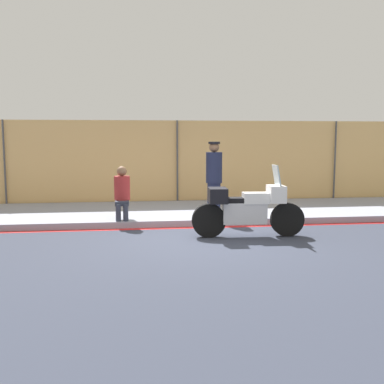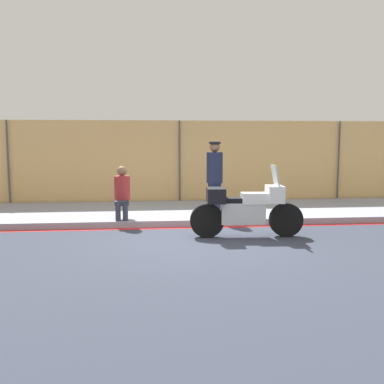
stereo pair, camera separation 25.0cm
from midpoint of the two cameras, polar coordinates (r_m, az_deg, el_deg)
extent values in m
plane|color=#333847|center=(9.02, 1.39, -5.97)|extent=(120.00, 120.00, 0.00)
cube|color=#8E93A3|center=(11.79, -0.36, -2.55)|extent=(36.32, 3.28, 0.15)
cube|color=red|center=(10.12, 0.58, -4.54)|extent=(36.32, 0.18, 0.01)
cube|color=#E5B26B|center=(13.38, -1.08, 3.67)|extent=(34.50, 0.08, 2.52)
cylinder|color=#4C4C51|center=(13.76, -21.82, 3.27)|extent=(0.05, 0.05, 2.52)
cylinder|color=#4C4C51|center=(13.28, -1.05, 3.65)|extent=(0.05, 0.05, 2.52)
cylinder|color=#4C4C51|center=(14.53, 18.58, 3.57)|extent=(0.05, 0.05, 2.52)
cylinder|color=black|center=(9.39, 12.60, -3.48)|extent=(0.70, 0.18, 0.69)
cylinder|color=black|center=(9.11, 2.70, -3.64)|extent=(0.70, 0.18, 0.69)
cube|color=silver|center=(9.18, 7.25, -2.68)|extent=(0.90, 0.33, 0.43)
cube|color=white|center=(9.17, 8.67, -0.77)|extent=(0.54, 0.34, 0.22)
cube|color=black|center=(9.12, 6.67, -1.04)|extent=(0.61, 0.31, 0.10)
cube|color=white|center=(9.25, 11.23, -0.26)|extent=(0.35, 0.49, 0.34)
cube|color=silver|center=(9.22, 11.29, 2.08)|extent=(0.13, 0.43, 0.42)
cube|color=black|center=(9.05, 3.85, -0.44)|extent=(0.39, 0.52, 0.30)
cylinder|color=#191E38|center=(11.16, 3.51, -0.75)|extent=(0.33, 0.33, 0.75)
cylinder|color=#191E38|center=(11.08, 3.54, 3.11)|extent=(0.40, 0.40, 0.75)
sphere|color=brown|center=(11.06, 3.56, 5.70)|extent=(0.25, 0.25, 0.25)
cylinder|color=black|center=(11.06, 3.56, 6.25)|extent=(0.28, 0.28, 0.06)
cylinder|color=#2D3342|center=(10.20, -8.69, -2.59)|extent=(0.12, 0.12, 0.39)
cylinder|color=#2D3342|center=(10.19, -7.76, -2.58)|extent=(0.12, 0.12, 0.39)
cube|color=#2D3342|center=(10.35, -8.20, -1.35)|extent=(0.31, 0.39, 0.10)
cylinder|color=maroon|center=(10.50, -8.19, 0.54)|extent=(0.36, 0.36, 0.55)
sphere|color=brown|center=(10.47, -8.23, 2.65)|extent=(0.23, 0.23, 0.23)
camera|label=1|loc=(0.12, -89.32, 0.08)|focal=42.00mm
camera|label=2|loc=(0.12, 90.68, -0.08)|focal=42.00mm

